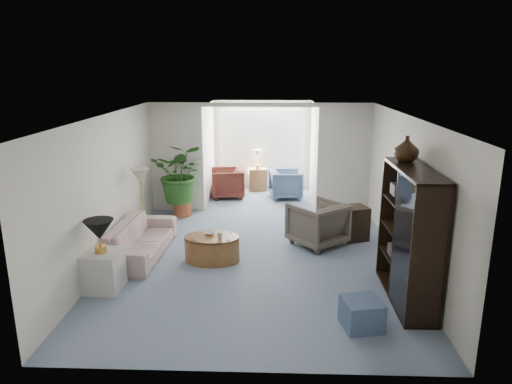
{
  "coord_description": "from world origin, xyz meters",
  "views": [
    {
      "loc": [
        0.3,
        -7.49,
        3.26
      ],
      "look_at": [
        0.0,
        0.6,
        1.1
      ],
      "focal_mm": 33.0,
      "sensor_mm": 36.0,
      "label": 1
    }
  ],
  "objects_px": {
    "framed_picture": "(409,168)",
    "sunroom_chair_maroon": "(227,183)",
    "coffee_bowl": "(210,233)",
    "wingback_chair": "(317,224)",
    "end_table": "(103,271)",
    "floor_lamp": "(140,176)",
    "coffee_cup": "(220,236)",
    "side_table_dark": "(352,223)",
    "table_lamp": "(99,230)",
    "coffee_table": "(212,249)",
    "entertainment_cabinet": "(409,236)",
    "sofa": "(141,239)",
    "sunroom_table": "(258,179)",
    "sunroom_chair_blue": "(286,184)",
    "plant_pot": "(182,209)",
    "ottoman": "(362,314)",
    "cabinet_urn": "(407,149)"
  },
  "relations": [
    {
      "from": "sunroom_table",
      "to": "wingback_chair",
      "type": "bearing_deg",
      "value": -72.58
    },
    {
      "from": "coffee_bowl",
      "to": "wingback_chair",
      "type": "xyz_separation_m",
      "value": [
        1.93,
        0.76,
        -0.06
      ]
    },
    {
      "from": "coffee_bowl",
      "to": "ottoman",
      "type": "height_order",
      "value": "coffee_bowl"
    },
    {
      "from": "sunroom_table",
      "to": "end_table",
      "type": "bearing_deg",
      "value": -109.53
    },
    {
      "from": "sofa",
      "to": "ottoman",
      "type": "bearing_deg",
      "value": -120.85
    },
    {
      "from": "framed_picture",
      "to": "plant_pot",
      "type": "xyz_separation_m",
      "value": [
        -4.2,
        2.69,
        -1.54
      ]
    },
    {
      "from": "coffee_table",
      "to": "table_lamp",
      "type": "bearing_deg",
      "value": -143.46
    },
    {
      "from": "side_table_dark",
      "to": "sunroom_chair_blue",
      "type": "distance_m",
      "value": 3.21
    },
    {
      "from": "framed_picture",
      "to": "coffee_cup",
      "type": "relative_size",
      "value": 5.13
    },
    {
      "from": "end_table",
      "to": "plant_pot",
      "type": "xyz_separation_m",
      "value": [
        0.5,
        3.66,
        -0.14
      ]
    },
    {
      "from": "sofa",
      "to": "coffee_cup",
      "type": "relative_size",
      "value": 21.1
    },
    {
      "from": "ottoman",
      "to": "sunroom_chair_maroon",
      "type": "distance_m",
      "value": 6.62
    },
    {
      "from": "end_table",
      "to": "entertainment_cabinet",
      "type": "xyz_separation_m",
      "value": [
        4.47,
        -0.12,
        0.66
      ]
    },
    {
      "from": "cabinet_urn",
      "to": "sunroom_chair_maroon",
      "type": "height_order",
      "value": "cabinet_urn"
    },
    {
      "from": "ottoman",
      "to": "side_table_dark",
      "type": "bearing_deg",
      "value": 83.22
    },
    {
      "from": "coffee_table",
      "to": "sunroom_chair_blue",
      "type": "relative_size",
      "value": 1.19
    },
    {
      "from": "coffee_bowl",
      "to": "sunroom_chair_blue",
      "type": "relative_size",
      "value": 0.25
    },
    {
      "from": "floor_lamp",
      "to": "side_table_dark",
      "type": "height_order",
      "value": "floor_lamp"
    },
    {
      "from": "sofa",
      "to": "wingback_chair",
      "type": "bearing_deg",
      "value": -76.5
    },
    {
      "from": "plant_pot",
      "to": "sunroom_chair_blue",
      "type": "distance_m",
      "value": 2.86
    },
    {
      "from": "coffee_cup",
      "to": "side_table_dark",
      "type": "xyz_separation_m",
      "value": [
        2.43,
        1.26,
        -0.17
      ]
    },
    {
      "from": "cabinet_urn",
      "to": "plant_pot",
      "type": "height_order",
      "value": "cabinet_urn"
    },
    {
      "from": "framed_picture",
      "to": "sunroom_table",
      "type": "height_order",
      "value": "framed_picture"
    },
    {
      "from": "end_table",
      "to": "ottoman",
      "type": "relative_size",
      "value": 1.26
    },
    {
      "from": "sofa",
      "to": "floor_lamp",
      "type": "distance_m",
      "value": 1.3
    },
    {
      "from": "coffee_table",
      "to": "wingback_chair",
      "type": "bearing_deg",
      "value": 24.62
    },
    {
      "from": "coffee_bowl",
      "to": "sunroom_chair_blue",
      "type": "height_order",
      "value": "sunroom_chair_blue"
    },
    {
      "from": "end_table",
      "to": "floor_lamp",
      "type": "height_order",
      "value": "floor_lamp"
    },
    {
      "from": "cabinet_urn",
      "to": "floor_lamp",
      "type": "bearing_deg",
      "value": 157.62
    },
    {
      "from": "coffee_bowl",
      "to": "wingback_chair",
      "type": "bearing_deg",
      "value": 21.53
    },
    {
      "from": "coffee_bowl",
      "to": "plant_pot",
      "type": "distance_m",
      "value": 2.64
    },
    {
      "from": "coffee_bowl",
      "to": "ottoman",
      "type": "distance_m",
      "value": 3.13
    },
    {
      "from": "side_table_dark",
      "to": "coffee_cup",
      "type": "bearing_deg",
      "value": -152.57
    },
    {
      "from": "floor_lamp",
      "to": "sunroom_chair_blue",
      "type": "bearing_deg",
      "value": 46.6
    },
    {
      "from": "coffee_bowl",
      "to": "floor_lamp",
      "type": "bearing_deg",
      "value": 145.27
    },
    {
      "from": "side_table_dark",
      "to": "entertainment_cabinet",
      "type": "distance_m",
      "value": 2.51
    },
    {
      "from": "ottoman",
      "to": "wingback_chair",
      "type": "bearing_deg",
      "value": 96.2
    },
    {
      "from": "floor_lamp",
      "to": "side_table_dark",
      "type": "xyz_separation_m",
      "value": [
        4.08,
        0.06,
        -0.92
      ]
    },
    {
      "from": "wingback_chair",
      "to": "sofa",
      "type": "bearing_deg",
      "value": -27.97
    },
    {
      "from": "framed_picture",
      "to": "sunroom_chair_maroon",
      "type": "distance_m",
      "value": 5.58
    },
    {
      "from": "floor_lamp",
      "to": "entertainment_cabinet",
      "type": "relative_size",
      "value": 0.19
    },
    {
      "from": "floor_lamp",
      "to": "entertainment_cabinet",
      "type": "xyz_separation_m",
      "value": [
        4.46,
        -2.34,
        -0.29
      ]
    },
    {
      "from": "table_lamp",
      "to": "wingback_chair",
      "type": "distance_m",
      "value": 3.96
    },
    {
      "from": "end_table",
      "to": "floor_lamp",
      "type": "relative_size",
      "value": 1.66
    },
    {
      "from": "side_table_dark",
      "to": "cabinet_urn",
      "type": "xyz_separation_m",
      "value": [
        0.39,
        -1.9,
        1.78
      ]
    },
    {
      "from": "coffee_bowl",
      "to": "ottoman",
      "type": "relative_size",
      "value": 0.42
    },
    {
      "from": "table_lamp",
      "to": "coffee_table",
      "type": "height_order",
      "value": "table_lamp"
    },
    {
      "from": "wingback_chair",
      "to": "plant_pot",
      "type": "relative_size",
      "value": 2.27
    },
    {
      "from": "wingback_chair",
      "to": "entertainment_cabinet",
      "type": "relative_size",
      "value": 0.47
    },
    {
      "from": "sunroom_chair_blue",
      "to": "sunroom_table",
      "type": "xyz_separation_m",
      "value": [
        -0.75,
        0.75,
        -0.06
      ]
    }
  ]
}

